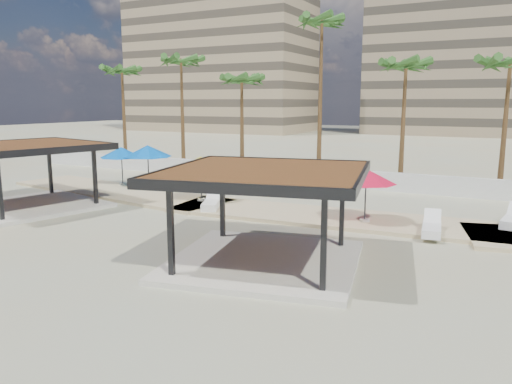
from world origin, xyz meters
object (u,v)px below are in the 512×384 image
pavilion_west (27,170)px  lounger_a (211,204)px  lounger_b (432,229)px  pavilion_central (265,208)px  umbrella_c (366,176)px  umbrella_a (148,151)px

pavilion_west → lounger_a: bearing=36.3°
pavilion_west → lounger_b: bearing=24.0°
pavilion_west → lounger_a: 9.87m
pavilion_west → lounger_b: 20.22m
pavilion_central → lounger_b: bearing=41.8°
pavilion_west → umbrella_c: 17.37m
umbrella_a → lounger_b: size_ratio=1.37×
pavilion_west → umbrella_c: bearing=28.3°
umbrella_a → lounger_a: size_ratio=1.33×
pavilion_central → umbrella_a: (-13.17, 9.63, 0.49)m
pavilion_central → pavilion_west: bearing=158.9°
pavilion_west → lounger_a: size_ratio=3.44×
pavilion_west → umbrella_a: bearing=87.2°
pavilion_west → umbrella_a: (2.03, 7.21, 0.44)m
pavilion_central → pavilion_west: 15.39m
pavilion_west → umbrella_c: (16.74, 4.61, 0.21)m
pavilion_west → umbrella_a: size_ratio=2.59×
pavilion_west → lounger_b: (19.78, 3.86, -1.66)m
pavilion_central → umbrella_a: pavilion_central is taller
lounger_a → lounger_b: bearing=-114.6°
lounger_a → lounger_b: (10.85, 0.00, -0.00)m
lounger_b → umbrella_c: bearing=68.3°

